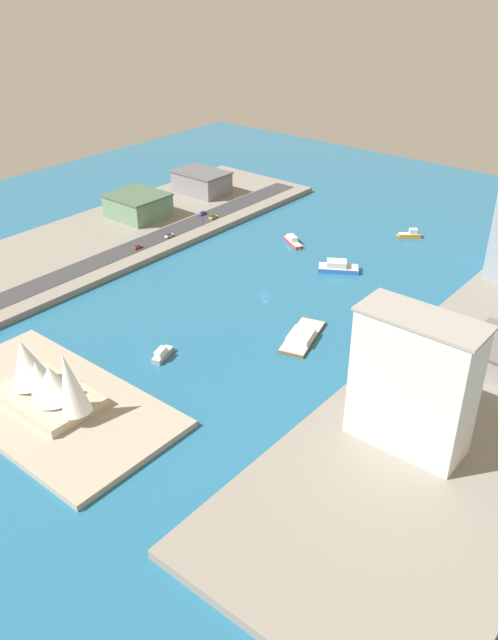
{
  "coord_description": "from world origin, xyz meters",
  "views": [
    {
      "loc": [
        -143.41,
        184.62,
        122.47
      ],
      "look_at": [
        -9.54,
        22.01,
        2.1
      ],
      "focal_mm": 36.43,
      "sensor_mm": 36.0,
      "label": 1
    }
  ],
  "objects_px": {
    "water_taxi_orange": "(410,234)",
    "tugboat_red": "(293,241)",
    "van_white": "(169,235)",
    "warehouse_low_gray": "(202,182)",
    "pickup_red": "(138,247)",
    "catamaran_blue": "(338,267)",
    "taxi_yellow_cab": "(213,217)",
    "barge_flat_brown": "(302,336)",
    "opera_landmark": "(46,380)",
    "hotel_broad_white": "(413,382)",
    "traffic_light_waterfront": "(203,218)",
    "terminal_long_green": "(138,205)",
    "yacht_sleek_gray": "(163,354)",
    "hatchback_blue": "(202,213)"
  },
  "relations": [
    {
      "from": "terminal_long_green",
      "to": "hatchback_blue",
      "type": "height_order",
      "value": "terminal_long_green"
    },
    {
      "from": "hotel_broad_white",
      "to": "terminal_long_green",
      "type": "distance_m",
      "value": 203.78
    },
    {
      "from": "tugboat_red",
      "to": "opera_landmark",
      "type": "height_order",
      "value": "opera_landmark"
    },
    {
      "from": "traffic_light_waterfront",
      "to": "opera_landmark",
      "type": "height_order",
      "value": "opera_landmark"
    },
    {
      "from": "opera_landmark",
      "to": "barge_flat_brown",
      "type": "bearing_deg",
      "value": -113.96
    },
    {
      "from": "taxi_yellow_cab",
      "to": "opera_landmark",
      "type": "distance_m",
      "value": 160.34
    },
    {
      "from": "van_white",
      "to": "water_taxi_orange",
      "type": "bearing_deg",
      "value": -137.59
    },
    {
      "from": "water_taxi_orange",
      "to": "van_white",
      "type": "bearing_deg",
      "value": 42.41
    },
    {
      "from": "water_taxi_orange",
      "to": "barge_flat_brown",
      "type": "distance_m",
      "value": 112.53
    },
    {
      "from": "van_white",
      "to": "traffic_light_waterfront",
      "type": "xyz_separation_m",
      "value": [
        -2.77,
        -21.18,
        3.46
      ]
    },
    {
      "from": "hotel_broad_white",
      "to": "warehouse_low_gray",
      "type": "xyz_separation_m",
      "value": [
        190.82,
        -121.18,
        -14.01
      ]
    },
    {
      "from": "yacht_sleek_gray",
      "to": "hatchback_blue",
      "type": "relative_size",
      "value": 2.45
    },
    {
      "from": "pickup_red",
      "to": "van_white",
      "type": "xyz_separation_m",
      "value": [
        -1.17,
        -19.16,
        -0.05
      ]
    },
    {
      "from": "yacht_sleek_gray",
      "to": "hatchback_blue",
      "type": "distance_m",
      "value": 131.58
    },
    {
      "from": "hotel_broad_white",
      "to": "pickup_red",
      "type": "xyz_separation_m",
      "value": [
        158.97,
        -43.7,
        -19.15
      ]
    },
    {
      "from": "catamaran_blue",
      "to": "taxi_yellow_cab",
      "type": "xyz_separation_m",
      "value": [
        80.35,
        -7.31,
        1.75
      ]
    },
    {
      "from": "warehouse_low_gray",
      "to": "water_taxi_orange",
      "type": "bearing_deg",
      "value": -170.22
    },
    {
      "from": "barge_flat_brown",
      "to": "opera_landmark",
      "type": "xyz_separation_m",
      "value": [
        36.4,
        81.89,
        8.86
      ]
    },
    {
      "from": "yacht_sleek_gray",
      "to": "pickup_red",
      "type": "relative_size",
      "value": 2.72
    },
    {
      "from": "yacht_sleek_gray",
      "to": "catamaran_blue",
      "type": "height_order",
      "value": "catamaran_blue"
    },
    {
      "from": "warehouse_low_gray",
      "to": "van_white",
      "type": "height_order",
      "value": "warehouse_low_gray"
    },
    {
      "from": "taxi_yellow_cab",
      "to": "opera_landmark",
      "type": "height_order",
      "value": "opera_landmark"
    },
    {
      "from": "water_taxi_orange",
      "to": "terminal_long_green",
      "type": "height_order",
      "value": "terminal_long_green"
    },
    {
      "from": "tugboat_red",
      "to": "barge_flat_brown",
      "type": "bearing_deg",
      "value": 128.23
    },
    {
      "from": "yacht_sleek_gray",
      "to": "catamaran_blue",
      "type": "distance_m",
      "value": 98.04
    },
    {
      "from": "hatchback_blue",
      "to": "terminal_long_green",
      "type": "bearing_deg",
      "value": 42.78
    },
    {
      "from": "barge_flat_brown",
      "to": "taxi_yellow_cab",
      "type": "bearing_deg",
      "value": -32.4
    },
    {
      "from": "tugboat_red",
      "to": "traffic_light_waterfront",
      "type": "distance_m",
      "value": 46.84
    },
    {
      "from": "terminal_long_green",
      "to": "hotel_broad_white",
      "type": "bearing_deg",
      "value": 159.11
    },
    {
      "from": "opera_landmark",
      "to": "water_taxi_orange",
      "type": "bearing_deg",
      "value": -96.36
    },
    {
      "from": "tugboat_red",
      "to": "hotel_broad_white",
      "type": "height_order",
      "value": "hotel_broad_white"
    },
    {
      "from": "tugboat_red",
      "to": "van_white",
      "type": "bearing_deg",
      "value": 38.28
    },
    {
      "from": "hatchback_blue",
      "to": "traffic_light_waterfront",
      "type": "height_order",
      "value": "traffic_light_waterfront"
    },
    {
      "from": "opera_landmark",
      "to": "hotel_broad_white",
      "type": "bearing_deg",
      "value": -150.93
    },
    {
      "from": "catamaran_blue",
      "to": "hotel_broad_white",
      "type": "distance_m",
      "value": 118.85
    },
    {
      "from": "catamaran_blue",
      "to": "opera_landmark",
      "type": "bearing_deg",
      "value": 83.77
    },
    {
      "from": "hatchback_blue",
      "to": "opera_landmark",
      "type": "bearing_deg",
      "value": 116.45
    },
    {
      "from": "water_taxi_orange",
      "to": "tugboat_red",
      "type": "xyz_separation_m",
      "value": [
        39.83,
        42.16,
        -0.28
      ]
    },
    {
      "from": "catamaran_blue",
      "to": "hatchback_blue",
      "type": "bearing_deg",
      "value": -4.82
    },
    {
      "from": "tugboat_red",
      "to": "catamaran_blue",
      "type": "bearing_deg",
      "value": 159.9
    },
    {
      "from": "tugboat_red",
      "to": "terminal_long_green",
      "type": "height_order",
      "value": "terminal_long_green"
    },
    {
      "from": "hatchback_blue",
      "to": "traffic_light_waterfront",
      "type": "relative_size",
      "value": 0.75
    },
    {
      "from": "hatchback_blue",
      "to": "van_white",
      "type": "height_order",
      "value": "hatchback_blue"
    },
    {
      "from": "yacht_sleek_gray",
      "to": "warehouse_low_gray",
      "type": "xyz_separation_m",
      "value": [
        104.19,
        -131.45,
        7.27
      ]
    },
    {
      "from": "hotel_broad_white",
      "to": "warehouse_low_gray",
      "type": "relative_size",
      "value": 1.35
    },
    {
      "from": "pickup_red",
      "to": "taxi_yellow_cab",
      "type": "distance_m",
      "value": 50.99
    },
    {
      "from": "warehouse_low_gray",
      "to": "pickup_red",
      "type": "distance_m",
      "value": 83.93
    },
    {
      "from": "hatchback_blue",
      "to": "pickup_red",
      "type": "height_order",
      "value": "hatchback_blue"
    },
    {
      "from": "hotel_broad_white",
      "to": "taxi_yellow_cab",
      "type": "xyz_separation_m",
      "value": [
        158.14,
        -94.69,
        -19.23
      ]
    },
    {
      "from": "barge_flat_brown",
      "to": "pickup_red",
      "type": "relative_size",
      "value": 6.38
    }
  ]
}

